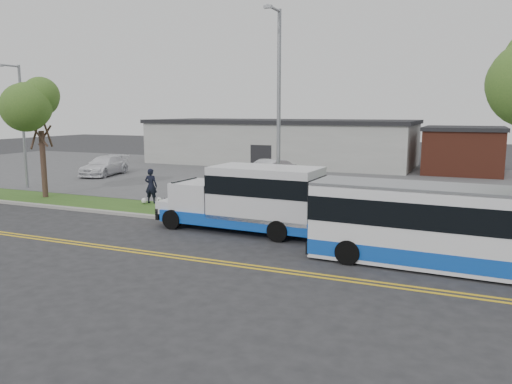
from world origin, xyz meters
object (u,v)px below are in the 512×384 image
at_px(shuttle_bus, 250,197).
at_px(parked_car_a, 267,171).
at_px(transit_bus, 461,229).
at_px(tree_west, 40,112).
at_px(streetlight_near, 278,109).
at_px(streetlight_far, 22,122).
at_px(parked_car_b, 104,166).
at_px(pedestrian, 151,186).

height_order(shuttle_bus, parked_car_a, shuttle_bus).
bearing_deg(transit_bus, tree_west, 170.49).
xyz_separation_m(streetlight_near, transit_bus, (8.03, -4.26, -3.85)).
relative_size(tree_west, streetlight_far, 0.86).
bearing_deg(parked_car_b, streetlight_far, -102.97).
xyz_separation_m(pedestrian, parked_car_a, (2.75, 10.30, -0.17)).
relative_size(tree_west, transit_bus, 0.70).
height_order(streetlight_far, parked_car_a, streetlight_far).
xyz_separation_m(shuttle_bus, transit_bus, (8.46, -2.11, -0.14)).
distance_m(pedestrian, parked_car_b, 13.83).
height_order(streetlight_near, pedestrian, streetlight_near).
bearing_deg(tree_west, transit_bus, -11.61).
xyz_separation_m(streetlight_near, streetlight_far, (-19.00, 2.69, -0.76)).
bearing_deg(streetlight_near, pedestrian, 170.95).
distance_m(tree_west, parked_car_a, 15.37).
xyz_separation_m(transit_bus, parked_car_b, (-26.70, 14.31, -0.53)).
bearing_deg(streetlight_far, streetlight_near, -8.05).
bearing_deg(pedestrian, parked_car_a, -114.96).
bearing_deg(pedestrian, streetlight_far, -17.34).
distance_m(transit_bus, pedestrian, 16.95).
bearing_deg(shuttle_bus, parked_car_b, 148.10).
bearing_deg(parked_car_b, tree_west, -79.43).
height_order(streetlight_far, pedestrian, streetlight_far).
bearing_deg(tree_west, pedestrian, 6.51).
bearing_deg(streetlight_near, transit_bus, -27.94).
xyz_separation_m(tree_west, parked_car_b, (-3.66, 9.58, -4.27)).
height_order(shuttle_bus, parked_car_b, shuttle_bus).
distance_m(streetlight_near, parked_car_a, 13.42).
height_order(streetlight_far, shuttle_bus, streetlight_far).
distance_m(transit_bus, parked_car_b, 30.30).
distance_m(shuttle_bus, transit_bus, 8.72).
height_order(tree_west, streetlight_near, streetlight_near).
bearing_deg(parked_car_b, transit_bus, -38.55).
distance_m(tree_west, streetlight_near, 15.01).
height_order(streetlight_far, parked_car_b, streetlight_far).
relative_size(tree_west, streetlight_near, 0.73).
height_order(streetlight_near, transit_bus, streetlight_near).
distance_m(tree_west, streetlight_far, 4.62).
height_order(tree_west, streetlight_far, streetlight_far).
relative_size(pedestrian, parked_car_b, 0.37).
height_order(streetlight_near, parked_car_a, streetlight_near).
xyz_separation_m(tree_west, streetlight_near, (15.00, -0.47, 0.11)).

